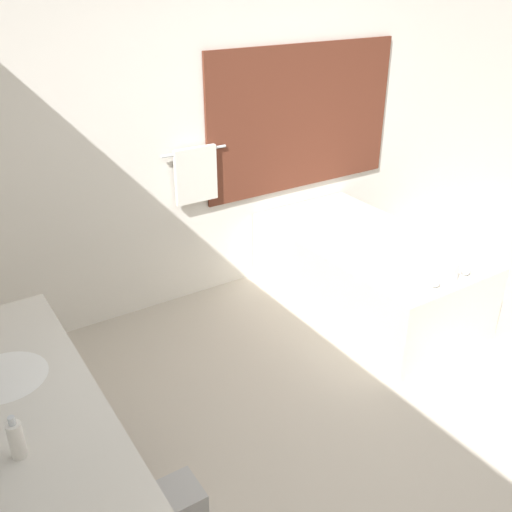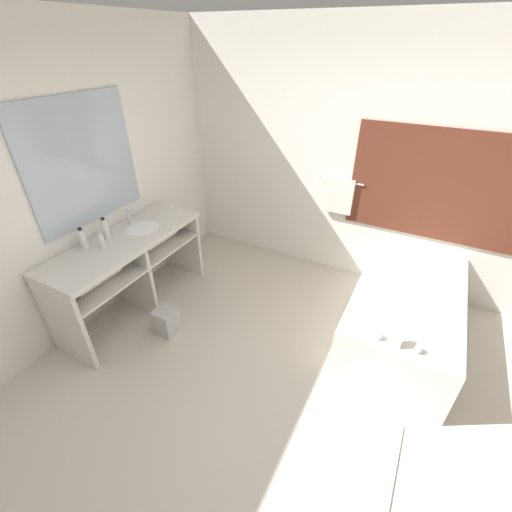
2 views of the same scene
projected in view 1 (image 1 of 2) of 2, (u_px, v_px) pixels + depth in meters
The scene contains 6 objects.
ground_plane at pixel (443, 454), 3.00m from camera, with size 16.00×16.00×0.00m, color beige.
wall_back_with_blinds at pixel (229, 115), 4.08m from camera, with size 7.40×0.13×2.70m.
vanity_counter at pixel (29, 455), 2.18m from camera, with size 0.59×1.63×0.85m.
bathtub at pixel (366, 269), 4.20m from camera, with size 0.91×1.67×0.67m.
soap_dispenser at pixel (16, 439), 1.85m from camera, with size 0.05×0.05×0.17m.
waste_bin at pixel (179, 512), 2.52m from camera, with size 0.20×0.20×0.28m.
Camera 1 is at (-2.03, -1.32, 2.29)m, focal length 40.00 mm.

